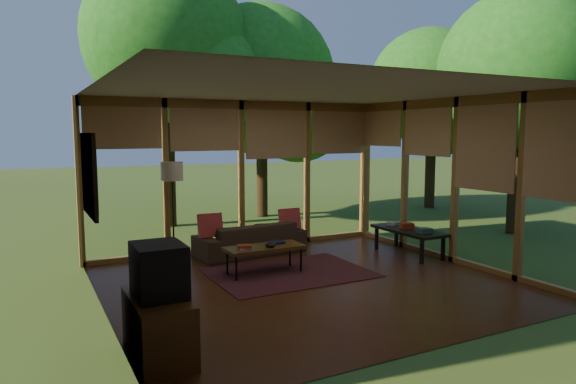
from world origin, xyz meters
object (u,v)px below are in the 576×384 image
sofa (250,239)px  coffee_table (264,248)px  media_cabinet (158,327)px  floor_lamp (172,177)px  television (159,270)px  side_console (409,232)px

sofa → coffee_table: sofa is taller
media_cabinet → floor_lamp: bearing=72.8°
television → floor_lamp: size_ratio=0.33×
floor_lamp → side_console: bearing=-21.0°
sofa → television: bearing=49.5°
floor_lamp → coffee_table: floor_lamp is taller
media_cabinet → sofa: bearing=54.7°
television → coffee_table: (2.10, 2.19, -0.46)m
side_console → sofa: bearing=152.1°
media_cabinet → floor_lamp: size_ratio=0.61×
sofa → floor_lamp: floor_lamp is taller
floor_lamp → side_console: floor_lamp is taller
media_cabinet → floor_lamp: (1.11, 3.58, 1.11)m
sofa → television: size_ratio=3.49×
coffee_table → television: bearing=-133.9°
television → floor_lamp: (1.09, 3.58, 0.56)m
media_cabinet → television: size_ratio=1.82×
sofa → coffee_table: (-0.31, -1.24, 0.11)m
sofa → media_cabinet: (-2.43, -3.43, 0.02)m
television → floor_lamp: bearing=73.1°
television → side_console: 5.32m
floor_lamp → coffee_table: 2.00m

